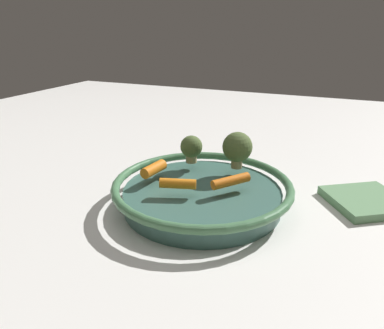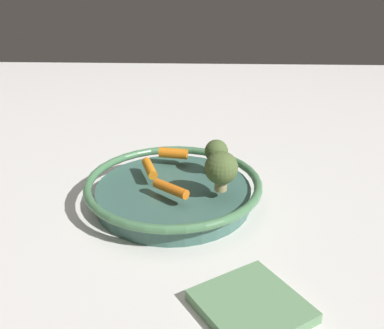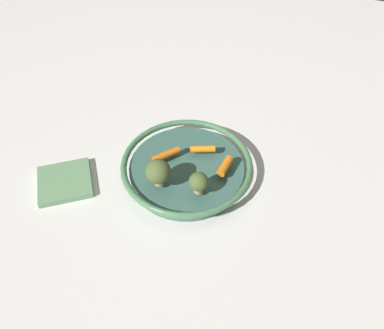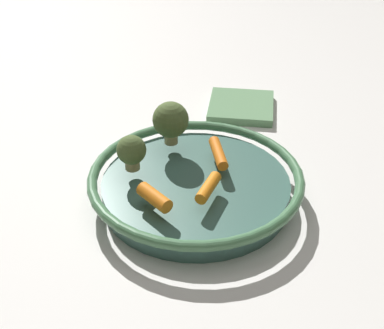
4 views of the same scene
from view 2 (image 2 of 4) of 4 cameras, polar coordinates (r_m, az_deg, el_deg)
ground_plane at (r=0.76m, az=-2.33°, el=-4.86°), size 2.11×2.11×0.00m
serving_bowl at (r=0.74m, az=-2.36°, el=-3.30°), size 0.29×0.29×0.04m
baby_carrot_right at (r=0.81m, az=-2.36°, el=1.42°), size 0.05×0.03×0.02m
baby_carrot_near_rim at (r=0.69m, az=-2.76°, el=-3.06°), size 0.06×0.05×0.02m
baby_carrot_back at (r=0.76m, az=-5.37°, el=-0.48°), size 0.03×0.06×0.02m
broccoli_floret_small at (r=0.77m, az=3.08°, el=1.56°), size 0.04×0.04×0.05m
broccoli_floret_large at (r=0.69m, az=3.70°, el=-0.52°), size 0.05×0.05×0.06m
dish_towel at (r=0.55m, az=7.46°, el=-17.27°), size 0.16×0.16×0.01m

